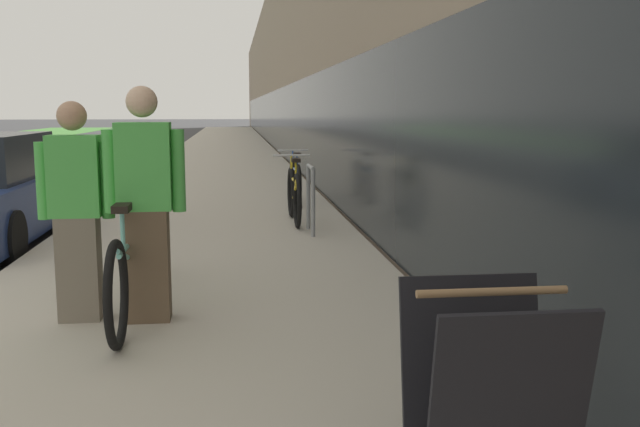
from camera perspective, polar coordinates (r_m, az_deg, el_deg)
sidewalk_slab at (r=25.49m, az=-7.71°, el=4.71°), size 3.78×70.00×0.14m
storefront_facade at (r=34.12m, az=4.28°, el=11.25°), size 10.01×70.00×6.79m
tandem_bicycle at (r=5.69m, az=-14.48°, el=-3.57°), size 0.52×2.66×0.90m
person_rider at (r=5.26m, az=-13.80°, el=0.68°), size 0.58×0.23×1.69m
person_bystander at (r=5.42m, az=-18.90°, el=0.12°), size 0.54×0.21×1.59m
bike_rack_hoop at (r=8.82m, az=-0.75°, el=1.74°), size 0.05×0.60×0.84m
cruiser_bike_nearest at (r=9.67m, az=-2.09°, el=1.53°), size 0.52×1.68×0.90m
cruiser_bike_middle at (r=11.80m, az=-1.99°, el=2.67°), size 0.52×1.77×0.84m
sandwich_board_sign at (r=2.79m, az=13.30°, el=-14.73°), size 0.56×0.56×0.90m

